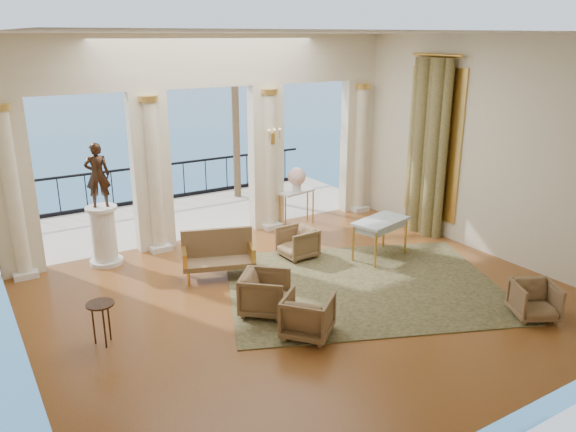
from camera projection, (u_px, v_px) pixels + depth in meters
floor at (306, 298)px, 9.97m from camera, size 9.00×9.00×0.00m
room_walls at (350, 149)px, 8.19m from camera, size 9.00×9.00×9.00m
arcade at (211, 125)px, 12.27m from camera, size 9.00×0.56×4.50m
terrace at (184, 216)px, 14.68m from camera, size 10.00×3.60×0.10m
balustrade at (161, 186)px, 15.83m from camera, size 9.00×0.06×1.03m
palm_tree at (234, 50)px, 15.06m from camera, size 2.00×2.00×4.50m
curtain at (428, 148)px, 12.72m from camera, size 0.33×1.40×4.09m
window_frame at (434, 144)px, 12.78m from camera, size 0.04×1.60×3.40m
wall_sconce at (273, 138)px, 12.83m from camera, size 0.30×0.11×0.33m
rug at (363, 285)px, 10.47m from camera, size 6.06×5.48×0.02m
armchair_a at (265, 291)px, 9.35m from camera, size 1.03×1.04×0.78m
armchair_b at (535, 299)px, 9.20m from camera, size 0.88×0.86×0.68m
armchair_c at (297, 241)px, 11.72m from camera, size 0.67×0.72×0.71m
armchair_d at (308, 314)px, 8.63m from camera, size 0.98×0.99×0.74m
settee at (218, 254)px, 10.78m from camera, size 1.49×1.01×0.91m
game_table at (381, 224)px, 11.58m from camera, size 1.34×0.95×0.83m
pedestal at (104, 236)px, 11.33m from camera, size 0.66×0.66×1.22m
statue at (97, 175)px, 10.93m from camera, size 0.53×0.42×1.29m
console_table at (297, 197)px, 13.67m from camera, size 0.95×0.52×0.86m
urn at (297, 178)px, 13.52m from camera, size 0.44×0.44×0.58m
side_table at (101, 309)px, 8.33m from camera, size 0.42×0.42×0.68m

